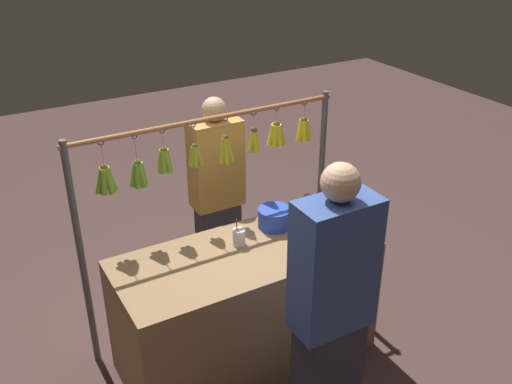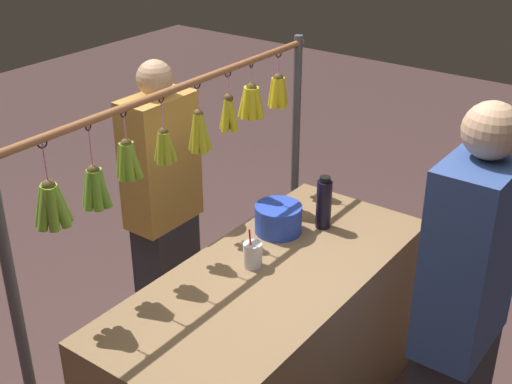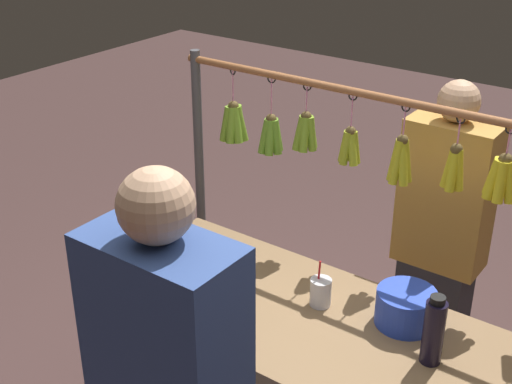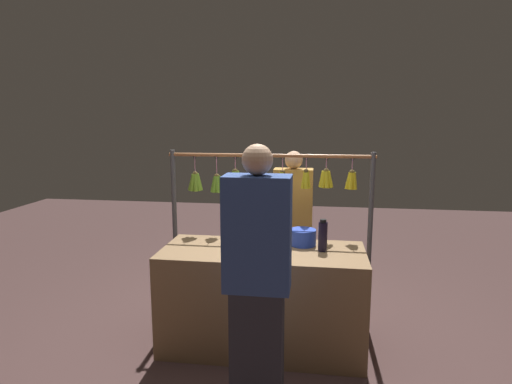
% 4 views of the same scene
% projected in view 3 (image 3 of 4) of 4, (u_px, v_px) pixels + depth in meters
% --- Properties ---
extents(display_rack, '(1.88, 0.13, 1.62)m').
position_uv_depth(display_rack, '(369.00, 189.00, 2.82)').
color(display_rack, '#4C4C51').
rests_on(display_rack, ground).
extents(water_bottle, '(0.07, 0.07, 0.26)m').
position_uv_depth(water_bottle, '(434.00, 331.00, 2.34)').
color(water_bottle, black).
rests_on(water_bottle, market_counter).
extents(blue_bucket, '(0.22, 0.22, 0.14)m').
position_uv_depth(blue_bucket, '(406.00, 308.00, 2.56)').
color(blue_bucket, blue).
rests_on(blue_bucket, market_counter).
extents(drink_cup, '(0.08, 0.08, 0.19)m').
position_uv_depth(drink_cup, '(321.00, 292.00, 2.67)').
color(drink_cup, silver).
rests_on(drink_cup, market_counter).
extents(vendor_person, '(0.38, 0.21, 1.60)m').
position_uv_depth(vendor_person, '(438.00, 255.00, 3.13)').
color(vendor_person, '#2D2D38').
rests_on(vendor_person, ground).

